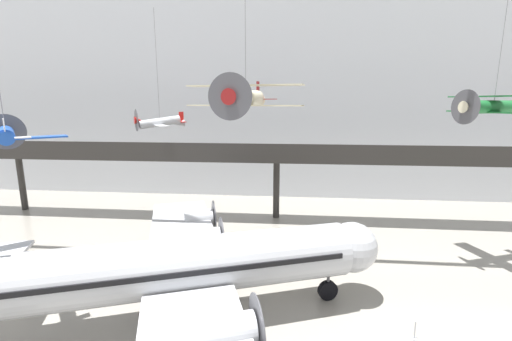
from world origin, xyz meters
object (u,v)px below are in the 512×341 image
(suspended_plane_green_biplane, at_px, (493,106))
(suspended_plane_silver_racer, at_px, (160,122))
(airliner_silver_main, at_px, (172,268))
(suspended_plane_blue_trainer, at_px, (6,135))
(suspended_plane_cream_biplane, at_px, (246,98))
(stanchion_barrier, at_px, (415,333))

(suspended_plane_green_biplane, xyz_separation_m, suspended_plane_silver_racer, (-29.22, 9.44, -1.90))
(airliner_silver_main, relative_size, suspended_plane_blue_trainer, 2.38)
(suspended_plane_silver_racer, bearing_deg, suspended_plane_cream_biplane, 105.21)
(airliner_silver_main, distance_m, suspended_plane_blue_trainer, 12.23)
(airliner_silver_main, distance_m, suspended_plane_cream_biplane, 14.08)
(stanchion_barrier, bearing_deg, suspended_plane_blue_trainer, 177.85)
(airliner_silver_main, xyz_separation_m, suspended_plane_blue_trainer, (-9.68, 0.72, 7.43))
(suspended_plane_cream_biplane, distance_m, suspended_plane_green_biplane, 18.50)
(stanchion_barrier, bearing_deg, suspended_plane_green_biplane, 51.41)
(suspended_plane_silver_racer, bearing_deg, suspended_plane_green_biplane, 128.66)
(airliner_silver_main, height_order, suspended_plane_silver_racer, suspended_plane_silver_racer)
(airliner_silver_main, height_order, suspended_plane_blue_trainer, suspended_plane_blue_trainer)
(suspended_plane_green_biplane, height_order, suspended_plane_blue_trainer, suspended_plane_green_biplane)
(suspended_plane_silver_racer, xyz_separation_m, stanchion_barrier, (21.22, -19.46, -10.20))
(suspended_plane_green_biplane, xyz_separation_m, suspended_plane_blue_trainer, (-31.22, -9.15, -1.54))
(suspended_plane_blue_trainer, height_order, suspended_plane_silver_racer, suspended_plane_blue_trainer)
(suspended_plane_green_biplane, height_order, suspended_plane_silver_racer, suspended_plane_green_biplane)
(airliner_silver_main, bearing_deg, suspended_plane_green_biplane, 5.08)
(suspended_plane_green_biplane, relative_size, stanchion_barrier, 10.42)
(suspended_plane_cream_biplane, height_order, stanchion_barrier, suspended_plane_cream_biplane)
(suspended_plane_blue_trainer, relative_size, suspended_plane_silver_racer, 0.99)
(suspended_plane_silver_racer, distance_m, stanchion_barrier, 30.55)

